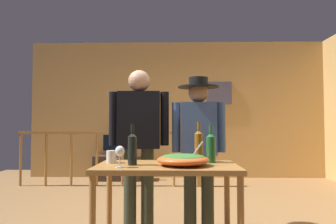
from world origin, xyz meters
TOP-DOWN VIEW (x-y plane):
  - back_wall at (0.00, 3.15)m, footprint 6.09×0.10m
  - framed_picture at (0.85, 3.09)m, footprint 0.52×0.03m
  - stair_railing at (-0.76, 2.18)m, footprint 3.27×0.10m
  - tv_console at (-1.18, 2.80)m, footprint 0.90×0.40m
  - flat_screen_tv at (-1.18, 2.77)m, footprint 0.55×0.12m
  - serving_table at (-0.12, -0.70)m, footprint 1.16×0.66m
  - salad_bowl at (0.01, -0.76)m, footprint 0.42×0.42m
  - wine_glass at (-0.48, -0.88)m, footprint 0.07×0.07m
  - wine_bottle_green at (0.25, -0.57)m, footprint 0.08×0.08m
  - wine_bottle_dark at (-0.40, -0.74)m, footprint 0.07×0.07m
  - wine_bottle_amber at (0.15, -0.47)m, footprint 0.08×0.08m
  - mug_white at (-0.60, -0.60)m, footprint 0.12×0.08m
  - person_standing_left at (-0.44, -0.03)m, footprint 0.63×0.23m
  - person_standing_right at (0.19, -0.03)m, footprint 0.56×0.43m

SIDE VIEW (x-z plane):
  - tv_console at x=-1.18m, z-range 0.00..0.47m
  - stair_railing at x=-0.76m, z-range 0.12..1.13m
  - serving_table at x=-0.12m, z-range 0.28..1.03m
  - flat_screen_tv at x=-1.18m, z-range 0.51..0.92m
  - salad_bowl at x=0.01m, z-range 0.69..0.91m
  - mug_white at x=-0.60m, z-range 0.75..0.86m
  - wine_glass at x=-0.48m, z-range 0.78..0.95m
  - wine_bottle_green at x=0.25m, z-range 0.72..1.05m
  - wine_bottle_dark at x=-0.40m, z-range 0.72..1.05m
  - wine_bottle_amber at x=0.15m, z-range 0.72..1.07m
  - person_standing_right at x=0.19m, z-range 0.14..1.71m
  - person_standing_left at x=-0.44m, z-range 0.16..1.81m
  - back_wall at x=0.00m, z-range 0.00..2.80m
  - framed_picture at x=0.85m, z-range 1.50..1.97m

